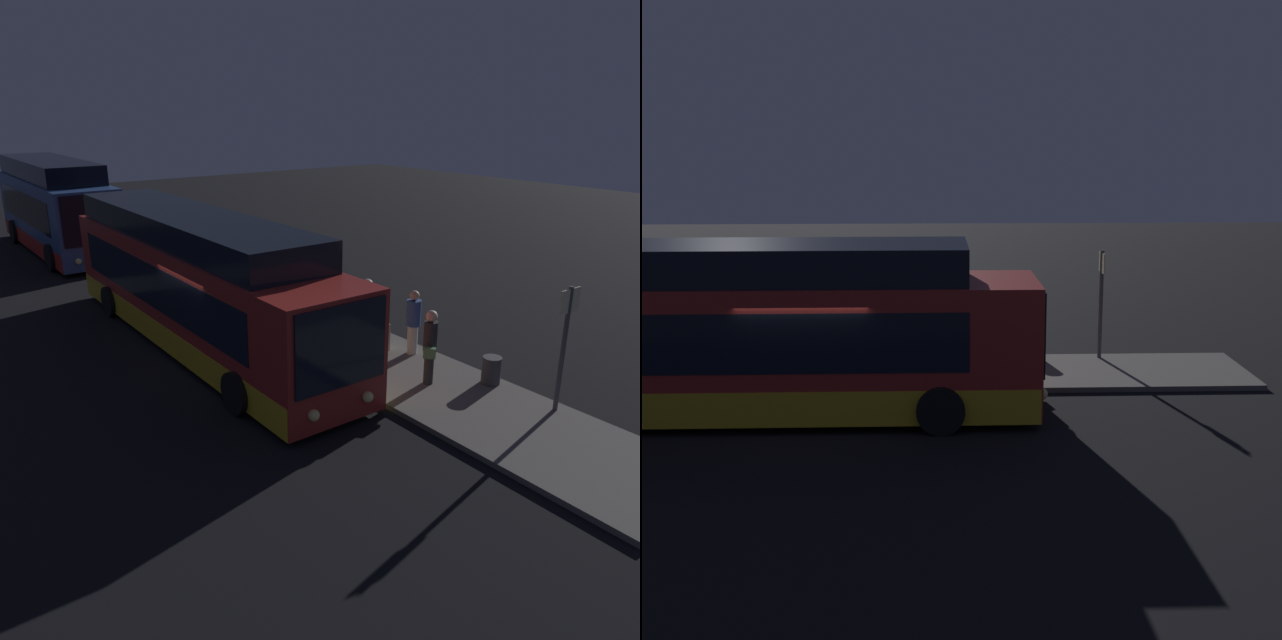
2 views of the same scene
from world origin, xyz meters
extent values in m
plane|color=black|center=(0.00, 0.00, 0.00)|extent=(80.00, 80.00, 0.00)
cube|color=#605B56|center=(0.00, 3.13, 0.06)|extent=(20.00, 3.07, 0.12)
cube|color=maroon|center=(-1.61, 0.15, 1.49)|extent=(12.36, 2.47, 2.65)
cube|color=gold|center=(-1.61, 0.15, 0.52)|extent=(12.30, 2.49, 0.70)
cube|color=black|center=(-1.92, 0.15, 1.81)|extent=(10.14, 2.50, 1.17)
cube|color=black|center=(4.59, 0.15, 1.87)|extent=(0.06, 2.17, 1.70)
sphere|color=#F9E58C|center=(4.61, 0.83, 0.62)|extent=(0.24, 0.24, 0.24)
sphere|color=#F9E58C|center=(4.61, -0.53, 0.62)|extent=(0.24, 0.24, 0.24)
cylinder|color=black|center=(2.60, 1.38, 0.47)|extent=(0.94, 0.30, 0.94)
cylinder|color=black|center=(2.60, -1.08, 0.47)|extent=(0.94, 0.30, 0.94)
cylinder|color=black|center=(-5.44, 1.38, 0.47)|extent=(0.94, 0.30, 0.94)
cylinder|color=black|center=(-5.44, -1.08, 0.47)|extent=(0.94, 0.30, 0.94)
cube|color=black|center=(-2.10, 0.15, 3.19)|extent=(10.51, 2.27, 0.74)
cube|color=#33518C|center=(-15.74, 0.15, 1.69)|extent=(10.20, 2.53, 3.01)
cube|color=#B2231E|center=(-15.74, 0.15, 0.54)|extent=(10.14, 2.55, 0.70)
cube|color=black|center=(-16.00, 0.15, 2.05)|extent=(8.36, 2.56, 1.32)
cube|color=black|center=(-10.62, 0.15, 2.13)|extent=(0.06, 2.23, 1.92)
sphere|color=#F9E58C|center=(-10.60, 0.85, 0.64)|extent=(0.24, 0.24, 0.24)
sphere|color=#F9E58C|center=(-10.60, -0.55, 0.64)|extent=(0.24, 0.24, 0.24)
cylinder|color=black|center=(-12.27, 1.42, 0.54)|extent=(1.09, 0.30, 1.09)
cylinder|color=black|center=(-12.27, -1.12, 0.54)|extent=(1.09, 0.30, 1.09)
cylinder|color=black|center=(-18.90, 1.42, 0.54)|extent=(1.09, 0.30, 1.09)
cylinder|color=black|center=(-18.90, -1.12, 0.54)|extent=(1.09, 0.30, 1.09)
cube|color=black|center=(-16.15, 0.15, 3.60)|extent=(8.67, 2.33, 0.80)
cylinder|color=silver|center=(2.58, 4.08, 0.51)|extent=(0.38, 0.38, 0.77)
cylinder|color=#334C8C|center=(2.58, 4.08, 1.23)|extent=(0.54, 0.54, 0.67)
sphere|color=tan|center=(2.58, 4.08, 1.70)|extent=(0.25, 0.25, 0.25)
cube|color=#334C7F|center=(2.38, 4.29, 0.95)|extent=(0.30, 0.29, 0.24)
cylinder|color=#2D2D33|center=(1.45, 3.48, 0.55)|extent=(0.36, 0.36, 0.84)
cylinder|color=#BF3333|center=(1.45, 3.48, 1.33)|extent=(0.52, 0.52, 0.73)
sphere|color=beige|center=(1.45, 3.48, 1.84)|extent=(0.28, 0.28, 0.28)
cube|color=#598C59|center=(1.58, 3.22, 1.02)|extent=(0.31, 0.25, 0.24)
cylinder|color=#2D2D33|center=(4.13, 3.09, 0.53)|extent=(0.32, 0.32, 0.81)
cylinder|color=#262628|center=(4.13, 3.09, 1.29)|extent=(0.46, 0.46, 0.71)
sphere|color=beige|center=(4.13, 3.09, 1.77)|extent=(0.26, 0.26, 0.26)
cube|color=#598C59|center=(4.31, 2.90, 0.98)|extent=(0.30, 0.29, 0.24)
cube|color=beige|center=(1.92, 3.66, 0.49)|extent=(0.35, 0.19, 0.73)
cylinder|color=black|center=(1.92, 3.66, 0.97)|extent=(0.02, 0.02, 0.24)
cylinder|color=#4C4C51|center=(6.68, 4.30, 1.49)|extent=(0.10, 0.10, 2.73)
cube|color=beige|center=(6.68, 4.30, 2.55)|extent=(0.04, 0.63, 0.50)
cylinder|color=#3F3F44|center=(4.99, 4.26, 0.45)|extent=(0.44, 0.44, 0.65)
camera|label=1|loc=(13.31, -6.76, 6.27)|focal=35.00mm
camera|label=2|loc=(2.41, -17.45, 5.69)|focal=50.00mm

